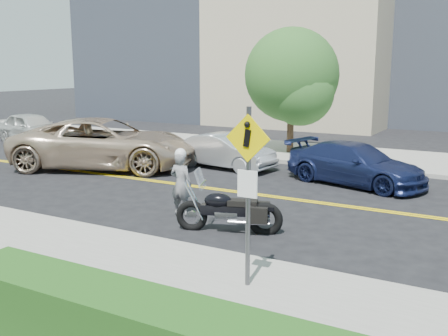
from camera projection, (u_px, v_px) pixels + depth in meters
ground_plane at (218, 190)px, 16.28m from camera, size 120.00×120.00×0.00m
sidewalk_near at (20, 266)px, 9.85m from camera, size 60.00×5.00×0.15m
sidewalk_far at (305, 153)px, 22.68m from camera, size 60.00×5.00×0.15m
pedestrian_sign at (248, 180)px, 8.48m from camera, size 0.78×0.08×3.00m
motorcyclist at (181, 182)px, 13.34m from camera, size 0.62×0.42×1.74m
motorcycle at (229, 201)px, 12.01m from camera, size 2.51×1.49×1.46m
suv at (104, 143)px, 19.50m from camera, size 7.42×5.42×1.87m
parked_car_white at (32, 128)px, 26.07m from camera, size 4.65×2.54×1.50m
parked_car_silver at (225, 151)px, 19.60m from camera, size 4.03×1.82×1.28m
parked_car_blue at (356, 164)px, 16.86m from camera, size 4.98×3.06×1.35m
tree_far_a at (292, 75)px, 21.89m from camera, size 3.93×3.93×5.38m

